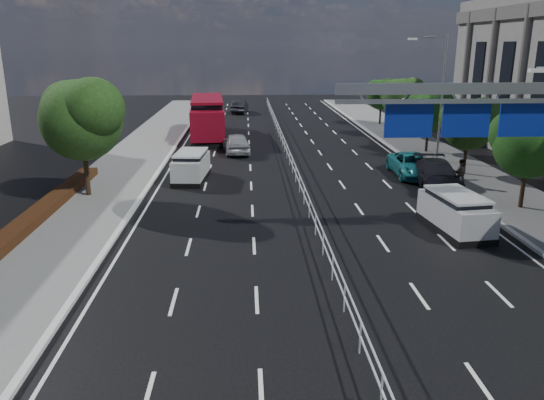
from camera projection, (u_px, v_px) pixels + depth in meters
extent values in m
plane|color=black|center=(372.00, 389.00, 13.30)|extent=(160.00, 160.00, 0.00)
cube|color=silver|center=(6.00, 398.00, 12.85)|extent=(0.25, 140.00, 0.15)
cube|color=silver|center=(293.00, 161.00, 34.57)|extent=(0.05, 85.00, 0.05)
cube|color=silver|center=(293.00, 167.00, 34.70)|extent=(0.05, 85.00, 0.05)
cube|color=gray|center=(461.00, 89.00, 21.28)|extent=(10.20, 0.25, 0.45)
cube|color=gray|center=(460.00, 101.00, 21.42)|extent=(10.20, 0.18, 0.18)
cube|color=silver|center=(537.00, 71.00, 21.22)|extent=(0.60, 0.25, 0.15)
cube|color=navy|center=(523.00, 120.00, 21.95)|extent=(2.00, 0.08, 1.40)
cube|color=white|center=(522.00, 120.00, 22.00)|extent=(1.80, 0.02, 1.20)
cube|color=navy|center=(466.00, 120.00, 21.84)|extent=(2.00, 0.08, 1.40)
cube|color=white|center=(465.00, 120.00, 21.89)|extent=(1.80, 0.02, 1.20)
cube|color=navy|center=(409.00, 121.00, 21.72)|extent=(2.00, 0.08, 1.40)
cube|color=white|center=(408.00, 121.00, 21.77)|extent=(1.80, 0.02, 1.20)
cylinder|color=gray|center=(442.00, 100.00, 37.45)|extent=(0.16, 0.16, 9.00)
cylinder|color=gray|center=(430.00, 37.00, 36.17)|extent=(0.10, 2.40, 0.10)
cube|color=silver|center=(413.00, 39.00, 36.16)|extent=(0.60, 0.25, 0.15)
cylinder|color=black|center=(86.00, 167.00, 29.47)|extent=(0.28, 0.28, 3.50)
sphere|color=black|center=(81.00, 120.00, 28.74)|extent=(4.40, 4.40, 4.40)
sphere|color=black|center=(93.00, 109.00, 27.95)|extent=(3.30, 3.30, 3.30)
sphere|color=black|center=(70.00, 109.00, 29.17)|extent=(3.08, 3.08, 3.08)
cylinder|color=black|center=(523.00, 184.00, 27.33)|extent=(0.22, 0.22, 2.80)
sphere|color=black|center=(529.00, 144.00, 26.74)|extent=(3.50, 3.50, 3.50)
sphere|color=black|center=(513.00, 134.00, 27.09)|extent=(2.45, 2.45, 2.45)
cylinder|color=black|center=(465.00, 155.00, 34.53)|extent=(0.22, 0.22, 2.70)
sphere|color=black|center=(468.00, 125.00, 33.96)|extent=(3.30, 3.30, 3.30)
sphere|color=black|center=(483.00, 117.00, 33.37)|extent=(2.48, 2.48, 2.47)
sphere|color=black|center=(457.00, 117.00, 34.29)|extent=(2.31, 2.31, 2.31)
cylinder|color=black|center=(427.00, 136.00, 41.72)|extent=(0.21, 0.21, 2.65)
sphere|color=black|center=(429.00, 111.00, 41.16)|extent=(3.20, 3.20, 3.20)
sphere|color=black|center=(440.00, 105.00, 40.58)|extent=(2.40, 2.40, 2.40)
sphere|color=black|center=(421.00, 105.00, 41.48)|extent=(2.24, 2.24, 2.24)
cylinder|color=black|center=(400.00, 122.00, 48.87)|extent=(0.23, 0.23, 2.85)
sphere|color=black|center=(402.00, 99.00, 48.28)|extent=(3.60, 3.60, 3.60)
sphere|color=black|center=(412.00, 93.00, 47.63)|extent=(2.70, 2.70, 2.70)
sphere|color=black|center=(394.00, 93.00, 48.64)|extent=(2.52, 2.52, 2.52)
cylinder|color=black|center=(380.00, 113.00, 56.09)|extent=(0.21, 0.21, 2.60)
sphere|color=black|center=(381.00, 94.00, 55.55)|extent=(3.10, 3.10, 3.10)
sphere|color=black|center=(389.00, 90.00, 54.99)|extent=(2.32, 2.33, 2.32)
sphere|color=black|center=(375.00, 90.00, 55.85)|extent=(2.17, 2.17, 2.17)
cube|color=black|center=(192.00, 178.00, 33.68)|extent=(2.19, 4.38, 0.30)
cube|color=silver|center=(191.00, 166.00, 33.47)|extent=(2.15, 4.29, 1.25)
cube|color=black|center=(191.00, 157.00, 33.29)|extent=(1.90, 3.12, 0.55)
cube|color=silver|center=(191.00, 152.00, 33.21)|extent=(2.00, 3.37, 0.11)
cylinder|color=black|center=(175.00, 180.00, 32.35)|extent=(0.32, 0.64, 0.62)
cylinder|color=black|center=(200.00, 181.00, 32.29)|extent=(0.32, 0.64, 0.62)
cylinder|color=black|center=(184.00, 170.00, 34.97)|extent=(0.32, 0.64, 0.62)
cylinder|color=black|center=(207.00, 170.00, 34.92)|extent=(0.32, 0.64, 0.62)
cube|color=black|center=(208.00, 135.00, 49.25)|extent=(3.68, 12.37, 0.36)
cube|color=maroon|center=(208.00, 118.00, 48.81)|extent=(3.61, 12.12, 2.48)
cube|color=black|center=(207.00, 105.00, 48.46)|extent=(3.17, 8.77, 1.09)
cube|color=maroon|center=(207.00, 99.00, 48.30)|extent=(3.33, 9.49, 0.22)
cylinder|color=black|center=(194.00, 141.00, 45.30)|extent=(0.37, 0.77, 0.75)
cylinder|color=black|center=(222.00, 140.00, 45.57)|extent=(0.37, 0.77, 0.75)
cylinder|color=black|center=(196.00, 127.00, 52.83)|extent=(0.37, 0.77, 0.75)
cylinder|color=black|center=(220.00, 126.00, 53.09)|extent=(0.37, 0.77, 0.75)
imported|color=#94969B|center=(236.00, 143.00, 41.84)|extent=(2.42, 4.88, 1.60)
imported|color=black|center=(240.00, 107.00, 66.32)|extent=(2.18, 4.74, 1.50)
cube|color=black|center=(454.00, 228.00, 24.54)|extent=(2.34, 4.54, 0.30)
cube|color=#9FA1A6|center=(456.00, 213.00, 24.33)|extent=(2.29, 4.45, 1.23)
cube|color=black|center=(457.00, 200.00, 24.16)|extent=(2.01, 3.25, 0.54)
cube|color=#9FA1A6|center=(457.00, 194.00, 24.08)|extent=(2.11, 3.51, 0.11)
cylinder|color=black|center=(454.00, 236.00, 23.04)|extent=(0.33, 0.64, 0.61)
cylinder|color=black|center=(486.00, 234.00, 23.28)|extent=(0.33, 0.64, 0.61)
cylinder|color=black|center=(426.00, 216.00, 25.70)|extent=(0.33, 0.64, 0.61)
cylinder|color=black|center=(455.00, 214.00, 25.94)|extent=(0.33, 0.64, 0.61)
imported|color=#1A7076|center=(413.00, 165.00, 34.54)|extent=(2.52, 5.32, 1.47)
imported|color=black|center=(437.00, 175.00, 31.67)|extent=(3.00, 5.82, 1.61)
imported|color=gray|center=(460.00, 172.00, 31.67)|extent=(0.95, 0.85, 1.62)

